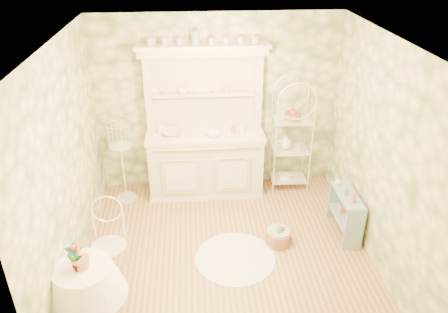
{
  "coord_description": "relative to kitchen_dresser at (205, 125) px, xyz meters",
  "views": [
    {
      "loc": [
        -0.39,
        -4.35,
        3.72
      ],
      "look_at": [
        0.0,
        0.5,
        1.15
      ],
      "focal_mm": 35.0,
      "sensor_mm": 36.0,
      "label": 1
    }
  ],
  "objects": [
    {
      "name": "ceiling",
      "position": [
        0.2,
        -1.52,
        1.56
      ],
      "size": [
        3.6,
        3.6,
        0.0
      ],
      "primitive_type": "plane",
      "color": "white",
      "rests_on": "floor"
    },
    {
      "name": "wall_left",
      "position": [
        -1.6,
        -1.52,
        0.21
      ],
      "size": [
        3.6,
        3.6,
        0.0
      ],
      "primitive_type": "plane",
      "color": "beige",
      "rests_on": "floor"
    },
    {
      "name": "side_shelf",
      "position": [
        1.82,
        -1.21,
        -0.84
      ],
      "size": [
        0.32,
        0.73,
        0.61
      ],
      "primitive_type": "cube",
      "rotation": [
        0.0,
        0.0,
        0.09
      ],
      "color": "#829EB2",
      "rests_on": "floor"
    },
    {
      "name": "cup_right",
      "position": [
        0.34,
        0.16,
        0.47
      ],
      "size": [
        0.12,
        0.12,
        0.09
      ],
      "primitive_type": "imported",
      "rotation": [
        0.0,
        0.0,
        -0.41
      ],
      "color": "white",
      "rests_on": "kitchen_dresser"
    },
    {
      "name": "floor",
      "position": [
        0.2,
        -1.52,
        -1.15
      ],
      "size": [
        3.6,
        3.6,
        0.0
      ],
      "primitive_type": "plane",
      "color": "tan",
      "rests_on": "ground"
    },
    {
      "name": "bowl_floral",
      "position": [
        -0.48,
        -0.02,
        -0.13
      ],
      "size": [
        0.28,
        0.28,
        0.07
      ],
      "primitive_type": "imported",
      "rotation": [
        0.0,
        0.0,
        -0.01
      ],
      "color": "white",
      "rests_on": "kitchen_dresser"
    },
    {
      "name": "bottle_blue",
      "position": [
        1.78,
        -1.2,
        -0.49
      ],
      "size": [
        0.07,
        0.07,
        0.12
      ],
      "primitive_type": "imported",
      "rotation": [
        0.0,
        0.0,
        0.34
      ],
      "color": "#8092B8",
      "rests_on": "side_shelf"
    },
    {
      "name": "bottle_amber",
      "position": [
        1.82,
        -1.38,
        -0.46
      ],
      "size": [
        0.08,
        0.08,
        0.18
      ],
      "primitive_type": "imported",
      "rotation": [
        0.0,
        0.0,
        -0.12
      ],
      "color": "#CA6843",
      "rests_on": "side_shelf"
    },
    {
      "name": "bakers_rack",
      "position": [
        1.32,
        0.06,
        -0.31
      ],
      "size": [
        0.53,
        0.39,
        1.67
      ],
      "primitive_type": "cube",
      "rotation": [
        0.0,
        0.0,
        -0.03
      ],
      "color": "white",
      "rests_on": "floor"
    },
    {
      "name": "round_table",
      "position": [
        -1.34,
        -2.44,
        -0.79
      ],
      "size": [
        0.67,
        0.67,
        0.71
      ],
      "primitive_type": "cylinder",
      "rotation": [
        0.0,
        0.0,
        -0.03
      ],
      "color": "white",
      "rests_on": "floor"
    },
    {
      "name": "wall_right",
      "position": [
        2.0,
        -1.52,
        0.21
      ],
      "size": [
        3.6,
        3.6,
        0.0
      ],
      "primitive_type": "plane",
      "color": "beige",
      "rests_on": "floor"
    },
    {
      "name": "wall_back",
      "position": [
        0.2,
        0.28,
        0.21
      ],
      "size": [
        3.6,
        3.6,
        0.0
      ],
      "primitive_type": "plane",
      "color": "beige",
      "rests_on": "floor"
    },
    {
      "name": "potted_geranium",
      "position": [
        -1.37,
        -2.48,
        -0.29
      ],
      "size": [
        0.18,
        0.13,
        0.32
      ],
      "primitive_type": "imported",
      "rotation": [
        0.0,
        0.0,
        0.1
      ],
      "color": "#3F7238",
      "rests_on": "round_table"
    },
    {
      "name": "bottle_glass",
      "position": [
        1.76,
        -0.95,
        -0.5
      ],
      "size": [
        0.09,
        0.09,
        0.1
      ],
      "primitive_type": "imported",
      "rotation": [
        0.0,
        0.0,
        0.11
      ],
      "color": "silver",
      "rests_on": "side_shelf"
    },
    {
      "name": "lace_rug",
      "position": [
        0.29,
        -1.61,
        -1.14
      ],
      "size": [
        1.24,
        1.24,
        0.01
      ],
      "primitive_type": "cylinder",
      "rotation": [
        0.0,
        0.0,
        0.24
      ],
      "color": "white",
      "rests_on": "floor"
    },
    {
      "name": "wall_front",
      "position": [
        0.2,
        -3.32,
        0.21
      ],
      "size": [
        3.6,
        3.6,
        0.0
      ],
      "primitive_type": "plane",
      "color": "beige",
      "rests_on": "floor"
    },
    {
      "name": "bowl_white",
      "position": [
        0.12,
        -0.1,
        -0.13
      ],
      "size": [
        0.24,
        0.24,
        0.07
      ],
      "primitive_type": "imported",
      "rotation": [
        0.0,
        0.0,
        -0.11
      ],
      "color": "white",
      "rests_on": "kitchen_dresser"
    },
    {
      "name": "cafe_chair",
      "position": [
        -1.2,
        -1.81,
        -0.68
      ],
      "size": [
        0.46,
        0.46,
        0.92
      ],
      "primitive_type": "cube",
      "rotation": [
        0.0,
        0.0,
        0.1
      ],
      "color": "white",
      "rests_on": "floor"
    },
    {
      "name": "birdcage_stand",
      "position": [
        -1.23,
        -0.12,
        -0.37
      ],
      "size": [
        0.39,
        0.39,
        1.55
      ],
      "primitive_type": "cube",
      "rotation": [
        0.0,
        0.0,
        -0.07
      ],
      "color": "white",
      "rests_on": "floor"
    },
    {
      "name": "kitchen_dresser",
      "position": [
        0.0,
        0.0,
        0.0
      ],
      "size": [
        1.87,
        0.61,
        2.29
      ],
      "primitive_type": "cube",
      "color": "beige",
      "rests_on": "floor"
    },
    {
      "name": "floor_basket",
      "position": [
        0.89,
        -1.35,
        -1.05
      ],
      "size": [
        0.32,
        0.32,
        0.19
      ],
      "primitive_type": "cylinder",
      "rotation": [
        0.0,
        0.0,
        -0.09
      ],
      "color": "#986346",
      "rests_on": "floor"
    },
    {
      "name": "cup_left",
      "position": [
        -0.31,
        0.14,
        0.47
      ],
      "size": [
        0.13,
        0.13,
        0.1
      ],
      "primitive_type": "imported",
      "rotation": [
        0.0,
        0.0,
        -0.12
      ],
      "color": "white",
      "rests_on": "kitchen_dresser"
    }
  ]
}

